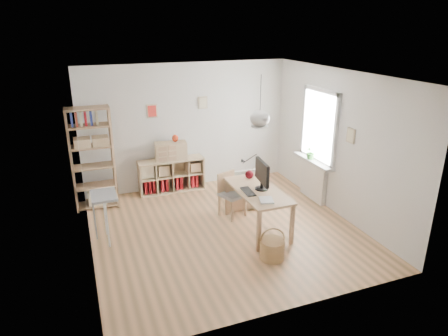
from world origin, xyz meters
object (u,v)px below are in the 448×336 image
object	(u,v)px
drawer_chest	(171,151)
monitor	(262,174)
cube_shelf	(170,177)
chair	(231,192)
tall_bookshelf	(92,155)
desk	(257,194)
storage_chest	(252,194)

from	to	relation	value
drawer_chest	monitor	bearing A→B (deg)	-57.78
cube_shelf	chair	distance (m)	1.77
chair	monitor	distance (m)	0.92
tall_bookshelf	chair	xyz separation A→B (m)	(2.35, -1.29, -0.61)
tall_bookshelf	desk	bearing A→B (deg)	-37.01
storage_chest	monitor	bearing A→B (deg)	-104.96
desk	cube_shelf	size ratio (longest dim) A/B	1.07
tall_bookshelf	cube_shelf	bearing A→B (deg)	10.19
cube_shelf	chair	bearing A→B (deg)	-63.55
desk	chair	bearing A→B (deg)	109.99
drawer_chest	tall_bookshelf	bearing A→B (deg)	-165.00
tall_bookshelf	monitor	bearing A→B (deg)	-36.38
storage_chest	drawer_chest	distance (m)	1.94
cube_shelf	tall_bookshelf	world-z (taller)	tall_bookshelf
monitor	tall_bookshelf	bearing A→B (deg)	150.35
drawer_chest	desk	bearing A→B (deg)	-59.24
desk	monitor	bearing A→B (deg)	-6.45
chair	monitor	xyz separation A→B (m)	(0.31, -0.67, 0.56)
desk	cube_shelf	world-z (taller)	desk
cube_shelf	drawer_chest	world-z (taller)	drawer_chest
desk	chair	xyz separation A→B (m)	(-0.24, 0.66, -0.18)
cube_shelf	tall_bookshelf	xyz separation A→B (m)	(-1.56, -0.28, 0.79)
chair	storage_chest	bearing A→B (deg)	7.53
storage_chest	monitor	distance (m)	1.33
desk	cube_shelf	xyz separation A→B (m)	(-1.02, 2.23, -0.36)
cube_shelf	storage_chest	size ratio (longest dim) A/B	2.01
chair	drawer_chest	size ratio (longest dim) A/B	1.27
desk	tall_bookshelf	world-z (taller)	tall_bookshelf
tall_bookshelf	chair	bearing A→B (deg)	-28.83
cube_shelf	chair	size ratio (longest dim) A/B	1.67
tall_bookshelf	chair	size ratio (longest dim) A/B	2.38
cube_shelf	monitor	world-z (taller)	monitor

